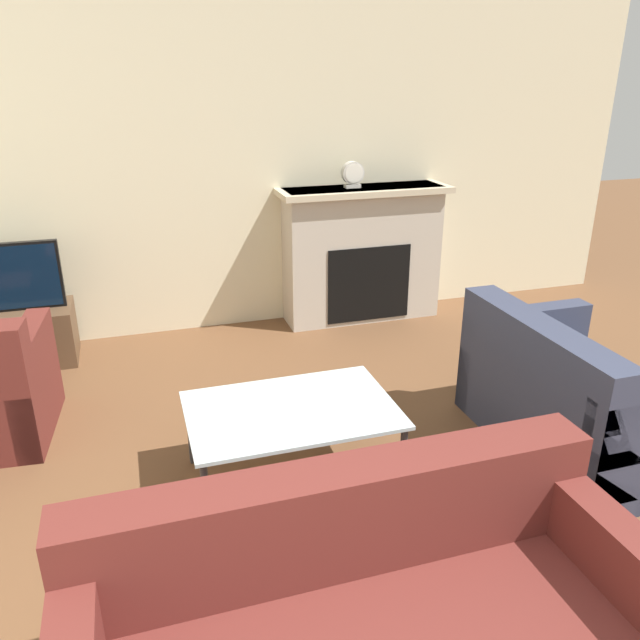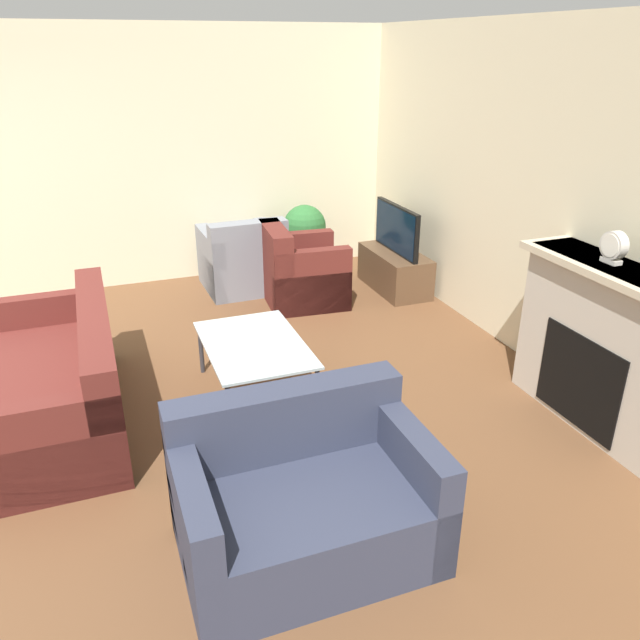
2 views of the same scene
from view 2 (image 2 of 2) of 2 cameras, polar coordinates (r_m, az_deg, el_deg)
The scene contains 12 objects.
wall_back at distance 5.64m, azimuth 17.04°, elevation 11.30°, with size 8.14×0.06×2.70m.
wall_left at distance 7.15m, azimuth -12.22°, elevation 14.27°, with size 0.06×7.58×2.70m.
fireplace at distance 4.67m, azimuth 24.68°, elevation -2.10°, with size 1.47×0.42×1.17m.
tv_stand at distance 6.89m, azimuth 6.84°, elevation 4.52°, with size 0.96×0.46×0.43m.
tv at distance 6.75m, azimuth 7.02°, elevation 8.26°, with size 0.90×0.06×0.51m.
couch_sectional at distance 4.76m, azimuth -22.73°, elevation -5.59°, with size 1.89×0.89×0.82m.
couch_loveseat at distance 3.40m, azimuth -1.49°, elevation -16.30°, with size 0.87×1.29×0.82m.
armchair_by_window at distance 6.89m, azimuth -7.06°, elevation 5.24°, with size 0.85×0.84×0.82m.
armchair_accent at distance 6.46m, azimuth -1.78°, elevation 4.18°, with size 0.84×0.85×0.82m.
coffee_table at distance 4.70m, azimuth -6.05°, elevation -2.52°, with size 1.08×0.72×0.44m.
potted_plant at distance 7.14m, azimuth -1.41°, elevation 8.10°, with size 0.48×0.48×0.84m.
mantel_clock at distance 4.51m, azimuth 25.27°, elevation 6.09°, with size 0.19×0.07×0.22m.
Camera 2 is at (4.38, 1.23, 2.49)m, focal length 35.00 mm.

